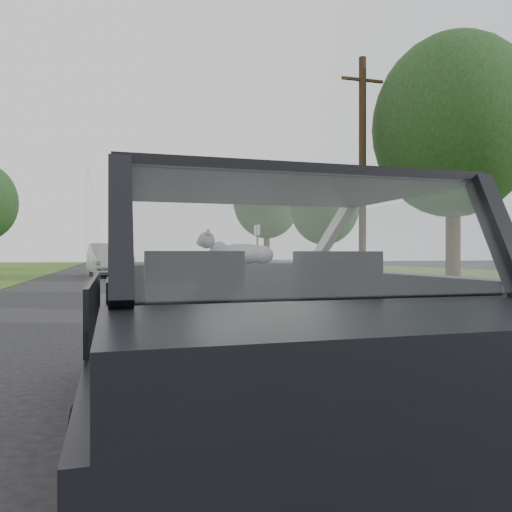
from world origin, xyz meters
TOP-DOWN VIEW (x-y plane):
  - ground at (0.00, 0.00)m, footprint 140.00×140.00m
  - subject_car at (0.00, 0.00)m, footprint 1.80×4.00m
  - dashboard at (0.00, 0.62)m, footprint 1.58×0.45m
  - driver_seat at (-0.40, -0.29)m, footprint 0.50×0.72m
  - passenger_seat at (0.40, -0.29)m, footprint 0.50×0.72m
  - steering_wheel at (-0.40, 0.33)m, footprint 0.36×0.36m
  - cat at (0.11, 0.60)m, footprint 0.61×0.29m
  - guardrail at (4.30, 10.00)m, footprint 0.05×90.00m
  - other_car at (-0.88, 22.28)m, footprint 2.55×5.11m
  - highway_sign at (7.09, 23.91)m, footprint 0.16×1.11m
  - utility_pole at (8.17, 13.74)m, footprint 0.34×0.34m
  - tree_1 at (11.75, 13.24)m, footprint 6.51×6.51m
  - tree_2 at (10.61, 22.65)m, footprint 4.62×4.62m
  - tree_3 at (12.58, 39.57)m, footprint 6.13×6.13m

SIDE VIEW (x-z plane):
  - ground at x=0.00m, z-range 0.00..0.00m
  - guardrail at x=4.30m, z-range 0.42..0.74m
  - subject_car at x=0.00m, z-range 0.00..1.45m
  - other_car at x=-0.88m, z-range 0.00..1.61m
  - dashboard at x=0.00m, z-range 0.70..1.00m
  - driver_seat at x=-0.40m, z-range 0.67..1.09m
  - passenger_seat at x=0.40m, z-range 0.67..1.09m
  - steering_wheel at x=-0.40m, z-range 0.90..0.94m
  - cat at x=0.11m, z-range 0.95..1.22m
  - highway_sign at x=7.09m, z-range 0.00..2.76m
  - tree_2 at x=10.61m, z-range 0.00..5.91m
  - utility_pole at x=8.17m, z-range 0.00..8.39m
  - tree_3 at x=12.58m, z-range 0.00..9.15m
  - tree_1 at x=11.75m, z-range 0.00..9.20m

